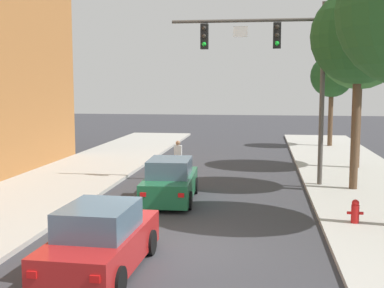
{
  "coord_description": "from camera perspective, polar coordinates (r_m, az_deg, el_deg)",
  "views": [
    {
      "loc": [
        2.21,
        -12.7,
        4.3
      ],
      "look_at": [
        -0.54,
        6.63,
        2.0
      ],
      "focal_mm": 46.98,
      "sensor_mm": 36.0,
      "label": 1
    }
  ],
  "objects": [
    {
      "name": "car_lead_green",
      "position": [
        18.73,
        -2.49,
        -4.3
      ],
      "size": [
        2.0,
        4.32,
        1.6
      ],
      "color": "#1E663D",
      "rests_on": "ground"
    },
    {
      "name": "street_tree_farthest",
      "position": [
        35.58,
        15.59,
        7.38
      ],
      "size": [
        2.87,
        2.87,
        6.2
      ],
      "color": "brown",
      "rests_on": "sidewalk_right"
    },
    {
      "name": "pedestrian_crossing_road",
      "position": [
        24.22,
        -1.6,
        -1.33
      ],
      "size": [
        0.36,
        0.22,
        1.64
      ],
      "color": "#333338",
      "rests_on": "ground"
    },
    {
      "name": "street_tree_third",
      "position": [
        26.51,
        18.59,
        10.39
      ],
      "size": [
        4.19,
        4.19,
        8.13
      ],
      "color": "brown",
      "rests_on": "sidewalk_right"
    },
    {
      "name": "traffic_signal_mast",
      "position": [
        21.36,
        9.84,
        9.39
      ],
      "size": [
        6.37,
        0.38,
        7.5
      ],
      "color": "#514C47",
      "rests_on": "sidewalk_right"
    },
    {
      "name": "ground_plane",
      "position": [
        13.59,
        -1.73,
        -11.73
      ],
      "size": [
        120.0,
        120.0,
        0.0
      ],
      "primitive_type": "plane",
      "color": "#38383D"
    },
    {
      "name": "fire_hydrant",
      "position": [
        16.06,
        18.04,
        -7.27
      ],
      "size": [
        0.48,
        0.24,
        0.72
      ],
      "color": "red",
      "rests_on": "sidewalk_right"
    },
    {
      "name": "street_tree_second",
      "position": [
        20.99,
        18.4,
        11.45
      ],
      "size": [
        3.73,
        3.73,
        7.91
      ],
      "color": "brown",
      "rests_on": "sidewalk_right"
    },
    {
      "name": "car_following_red",
      "position": [
        11.94,
        -10.29,
        -10.82
      ],
      "size": [
        1.93,
        4.29,
        1.6
      ],
      "color": "#B21E1E",
      "rests_on": "ground"
    }
  ]
}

